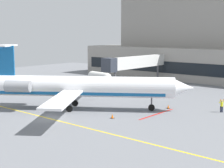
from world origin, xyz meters
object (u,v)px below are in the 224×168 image
at_px(baggage_tug, 161,86).
at_px(fuel_tank, 99,76).
at_px(marshaller, 222,106).
at_px(regional_jet, 78,87).
at_px(pushback_tractor, 98,85).

bearing_deg(baggage_tug, fuel_tank, 174.66).
height_order(baggage_tug, marshaller, baggage_tug).
height_order(fuel_tank, marshaller, fuel_tank).
height_order(regional_jet, pushback_tractor, regional_jet).
bearing_deg(marshaller, pushback_tractor, 174.56).
height_order(pushback_tractor, fuel_tank, fuel_tank).
height_order(baggage_tug, pushback_tractor, baggage_tug).
relative_size(pushback_tractor, marshaller, 2.09).
bearing_deg(fuel_tank, marshaller, -18.20).
relative_size(baggage_tug, fuel_tank, 0.51).
xyz_separation_m(baggage_tug, marshaller, (15.55, -9.08, -0.05)).
distance_m(baggage_tug, fuel_tank, 16.94).
height_order(baggage_tug, fuel_tank, fuel_tank).
bearing_deg(fuel_tank, pushback_tractor, -48.54).
relative_size(baggage_tug, marshaller, 1.99).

